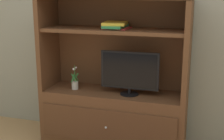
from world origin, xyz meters
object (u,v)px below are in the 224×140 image
media_console (114,100)px  tv_monitor (130,72)px  magazine_stack (116,25)px  potted_plant (75,84)px

media_console → tv_monitor: media_console is taller
tv_monitor → magazine_stack: bearing=162.1°
media_console → potted_plant: 0.46m
media_console → magazine_stack: (0.02, -0.00, 0.82)m
potted_plant → magazine_stack: (0.45, 0.05, 0.65)m
tv_monitor → magazine_stack: magazine_stack is taller
media_console → potted_plant: (-0.43, -0.05, 0.17)m
tv_monitor → media_console: bearing=163.5°
media_console → magazine_stack: bearing=-5.0°
tv_monitor → potted_plant: bearing=179.7°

